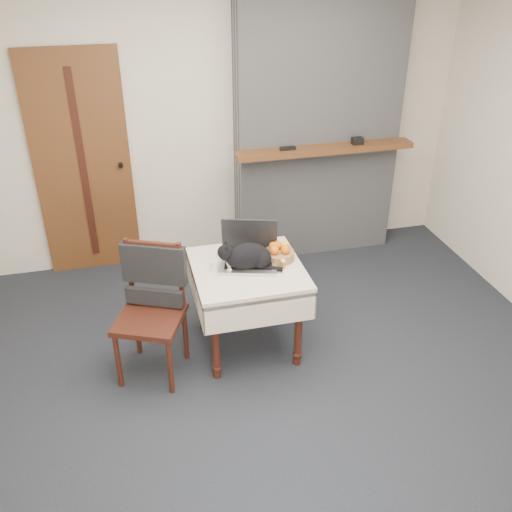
# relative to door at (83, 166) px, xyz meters

# --- Properties ---
(ground) EXTENTS (4.50, 4.50, 0.00)m
(ground) POSITION_rel_door_xyz_m (1.20, -1.97, -1.00)
(ground) COLOR black
(ground) RESTS_ON ground
(room_shell) EXTENTS (4.52, 4.01, 2.61)m
(room_shell) POSITION_rel_door_xyz_m (1.20, -1.51, 0.76)
(room_shell) COLOR beige
(room_shell) RESTS_ON ground
(door) EXTENTS (0.82, 0.10, 2.00)m
(door) POSITION_rel_door_xyz_m (0.00, 0.00, 0.00)
(door) COLOR brown
(door) RESTS_ON ground
(chimney) EXTENTS (1.62, 0.48, 2.60)m
(chimney) POSITION_rel_door_xyz_m (2.10, -0.13, 0.30)
(chimney) COLOR gray
(chimney) RESTS_ON ground
(side_table) EXTENTS (0.78, 0.78, 0.70)m
(side_table) POSITION_rel_door_xyz_m (1.11, -1.52, -0.41)
(side_table) COLOR #35180E
(side_table) RESTS_ON ground
(laptop) EXTENTS (0.48, 0.44, 0.30)m
(laptop) POSITION_rel_door_xyz_m (1.14, -1.44, -0.22)
(laptop) COLOR #B7B7BC
(laptop) RESTS_ON side_table
(cat) EXTENTS (0.45, 0.23, 0.22)m
(cat) POSITION_rel_door_xyz_m (1.12, -1.54, -0.20)
(cat) COLOR black
(cat) RESTS_ON side_table
(cream_jar) EXTENTS (0.06, 0.06, 0.07)m
(cream_jar) POSITION_rel_door_xyz_m (0.88, -1.50, -0.27)
(cream_jar) COLOR silver
(cream_jar) RESTS_ON side_table
(pill_bottle) EXTENTS (0.03, 0.03, 0.07)m
(pill_bottle) POSITION_rel_door_xyz_m (1.36, -1.60, -0.27)
(pill_bottle) COLOR #B36016
(pill_bottle) RESTS_ON side_table
(fruit_basket) EXTENTS (0.22, 0.22, 0.13)m
(fruit_basket) POSITION_rel_door_xyz_m (1.36, -1.46, -0.25)
(fruit_basket) COLOR #985F3D
(fruit_basket) RESTS_ON side_table
(desk_clutter) EXTENTS (0.11, 0.10, 0.01)m
(desk_clutter) POSITION_rel_door_xyz_m (1.29, -1.52, -0.30)
(desk_clutter) COLOR black
(desk_clutter) RESTS_ON side_table
(chair) EXTENTS (0.58, 0.57, 0.98)m
(chair) POSITION_rel_door_xyz_m (0.43, -1.57, -0.38)
(chair) COLOR #35180E
(chair) RESTS_ON ground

